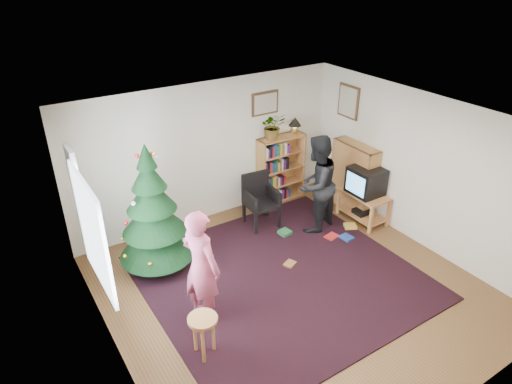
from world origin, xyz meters
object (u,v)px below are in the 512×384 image
picture_back (265,103)px  bookshelf_right (354,177)px  bookshelf_back (281,168)px  stool (203,326)px  armchair (258,198)px  person_by_chair (316,184)px  picture_right (348,102)px  crt_tv (366,181)px  person_standing (201,267)px  table_lamp (295,123)px  christmas_tree (153,219)px  tv_stand (363,204)px  potted_plant (273,126)px

picture_back → bookshelf_right: (1.19, -1.19, -1.29)m
bookshelf_back → stool: 4.12m
armchair → person_by_chair: 1.05m
bookshelf_back → stool: bookshelf_back is taller
picture_right → crt_tv: (-0.26, -0.88, -1.16)m
picture_right → person_standing: bearing=-157.8°
crt_tv → table_lamp: (-0.48, 1.47, 0.73)m
picture_back → stool: bearing=-134.0°
picture_right → person_standing: picture_right is taller
stool → picture_right: bearing=27.7°
person_standing → table_lamp: (3.07, 2.14, 0.70)m
christmas_tree → tv_stand: (3.65, -0.70, -0.53)m
table_lamp → stool: bearing=-140.8°
table_lamp → bookshelf_right: bearing=-60.2°
stool → table_lamp: bearing=39.2°
picture_back → person_by_chair: (0.14, -1.36, -1.08)m
picture_back → tv_stand: picture_back is taller
christmas_tree → table_lamp: size_ratio=6.39×
christmas_tree → bookshelf_right: 3.78m
person_standing → christmas_tree: bearing=-13.7°
christmas_tree → potted_plant: (2.66, 0.77, 0.69)m
christmas_tree → armchair: christmas_tree is taller
tv_stand → table_lamp: 1.95m
christmas_tree → person_by_chair: 2.76m
picture_right → bookshelf_back: bearing=150.4°
picture_right → bookshelf_back: 1.76m
person_by_chair → christmas_tree: bearing=-26.3°
tv_stand → crt_tv: 0.47m
person_standing → table_lamp: bearing=-72.8°
bookshelf_back → person_standing: bearing=-142.2°
tv_stand → bookshelf_right: bearing=73.9°
bookshelf_back → tv_stand: bearing=-61.9°
potted_plant → armchair: bearing=-140.9°
table_lamp → picture_right: bearing=-38.6°
person_by_chair → tv_stand: bearing=148.1°
tv_stand → crt_tv: size_ratio=1.59×
table_lamp → tv_stand: bearing=-71.8°
crt_tv → picture_back: bearing=123.6°
christmas_tree → stool: (-0.21, -1.98, -0.40)m
tv_stand → picture_right: bearing=73.8°
armchair → person_standing: bearing=-134.8°
christmas_tree → person_standing: 1.38m
armchair → person_by_chair: size_ratio=0.55×
christmas_tree → person_by_chair: christmas_tree is taller
armchair → person_by_chair: person_by_chair is taller
crt_tv → potted_plant: potted_plant is taller
picture_right → table_lamp: size_ratio=1.87×
table_lamp → armchair: bearing=-155.1°
potted_plant → table_lamp: potted_plant is taller
crt_tv → person_by_chair: size_ratio=0.32×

